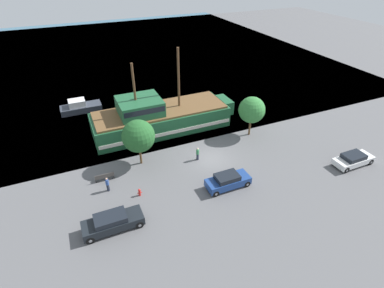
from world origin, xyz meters
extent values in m
plane|color=#5B5B5E|center=(0.00, 0.00, 0.00)|extent=(160.00, 160.00, 0.00)
plane|color=#38667F|center=(0.00, 44.00, 0.00)|extent=(80.00, 80.00, 0.00)
cube|color=#1E5633|center=(-2.84, 8.68, 1.28)|extent=(17.05, 5.79, 2.56)
cube|color=silver|center=(-2.84, 8.68, 0.89)|extent=(16.71, 5.87, 0.45)
cube|color=#1E5633|center=(6.28, 8.68, 1.66)|extent=(1.40, 3.19, 1.79)
cube|color=brown|center=(-2.84, 8.68, 2.68)|extent=(16.37, 5.33, 0.25)
cube|color=#1E5633|center=(-5.40, 8.68, 3.71)|extent=(5.11, 4.64, 1.82)
cube|color=black|center=(-5.40, 8.68, 3.99)|extent=(4.86, 4.70, 0.65)
cylinder|color=#4C331E|center=(-0.28, 8.68, 6.49)|extent=(0.28, 0.28, 7.37)
cylinder|color=#4C331E|center=(-5.83, 8.68, 5.94)|extent=(0.28, 0.28, 6.26)
cube|color=#2D333D|center=(-11.78, 18.16, 0.43)|extent=(5.61, 2.30, 0.86)
cube|color=silver|center=(-12.20, 18.16, 1.32)|extent=(2.24, 1.79, 0.91)
cube|color=black|center=(-11.52, 18.16, 1.32)|extent=(0.12, 1.61, 0.73)
cube|color=black|center=(-11.84, -5.54, 0.63)|extent=(4.97, 1.78, 0.74)
cube|color=black|center=(-11.99, -5.54, 1.24)|extent=(2.58, 1.60, 0.49)
cylinder|color=black|center=(-9.85, -6.35, 0.35)|extent=(0.70, 0.22, 0.70)
cylinder|color=gray|center=(-9.85, -6.35, 0.35)|extent=(0.27, 0.25, 0.27)
cylinder|color=black|center=(-9.85, -4.74, 0.35)|extent=(0.70, 0.22, 0.70)
cylinder|color=gray|center=(-9.85, -4.74, 0.35)|extent=(0.27, 0.25, 0.27)
cylinder|color=black|center=(-13.84, -6.35, 0.35)|extent=(0.70, 0.22, 0.70)
cylinder|color=gray|center=(-13.84, -6.35, 0.35)|extent=(0.27, 0.25, 0.27)
cylinder|color=black|center=(-13.84, -4.74, 0.35)|extent=(0.70, 0.22, 0.70)
cylinder|color=gray|center=(-13.84, -4.74, 0.35)|extent=(0.27, 0.25, 0.27)
cube|color=white|center=(13.59, -7.01, 0.58)|extent=(4.50, 1.75, 0.63)
cube|color=black|center=(13.45, -7.01, 1.13)|extent=(2.34, 1.57, 0.48)
cylinder|color=black|center=(15.35, -7.79, 0.35)|extent=(0.70, 0.22, 0.70)
cylinder|color=gray|center=(15.35, -7.79, 0.35)|extent=(0.26, 0.25, 0.26)
cylinder|color=black|center=(15.35, -6.23, 0.35)|extent=(0.70, 0.22, 0.70)
cylinder|color=gray|center=(15.35, -6.23, 0.35)|extent=(0.26, 0.25, 0.26)
cylinder|color=black|center=(11.82, -7.79, 0.35)|extent=(0.70, 0.22, 0.70)
cylinder|color=gray|center=(11.82, -7.79, 0.35)|extent=(0.26, 0.25, 0.26)
cylinder|color=black|center=(11.82, -6.23, 0.35)|extent=(0.70, 0.22, 0.70)
cylinder|color=gray|center=(11.82, -6.23, 0.35)|extent=(0.26, 0.25, 0.26)
cube|color=navy|center=(-0.55, -4.75, 0.62)|extent=(4.37, 1.71, 0.75)
cube|color=black|center=(-0.68, -4.75, 1.24)|extent=(2.27, 1.54, 0.48)
cylinder|color=black|center=(1.17, -5.52, 0.33)|extent=(0.66, 0.22, 0.66)
cylinder|color=gray|center=(1.17, -5.52, 0.33)|extent=(0.25, 0.25, 0.25)
cylinder|color=black|center=(1.17, -3.98, 0.33)|extent=(0.66, 0.22, 0.66)
cylinder|color=gray|center=(1.17, -3.98, 0.33)|extent=(0.25, 0.25, 0.25)
cylinder|color=black|center=(-2.27, -5.52, 0.33)|extent=(0.66, 0.22, 0.66)
cylinder|color=gray|center=(-2.27, -5.52, 0.33)|extent=(0.25, 0.25, 0.25)
cylinder|color=black|center=(-2.27, -3.98, 0.33)|extent=(0.66, 0.22, 0.66)
cylinder|color=gray|center=(-2.27, -3.98, 0.33)|extent=(0.25, 0.25, 0.25)
cylinder|color=red|center=(-8.80, -2.51, 0.28)|extent=(0.22, 0.22, 0.56)
sphere|color=red|center=(-8.80, -2.51, 0.64)|extent=(0.25, 0.25, 0.25)
cylinder|color=red|center=(-8.96, -2.51, 0.31)|extent=(0.10, 0.09, 0.09)
cylinder|color=red|center=(-8.64, -2.51, 0.31)|extent=(0.10, 0.09, 0.09)
cube|color=#4C4742|center=(-11.43, 1.15, 0.42)|extent=(1.89, 0.45, 0.05)
cube|color=#4C4742|center=(-11.43, 0.96, 0.65)|extent=(1.89, 0.06, 0.40)
cube|color=#2D2D2D|center=(-12.32, 1.15, 0.20)|extent=(0.12, 0.36, 0.40)
cube|color=#2D2D2D|center=(-10.54, 1.15, 0.20)|extent=(0.12, 0.36, 0.40)
cylinder|color=#232838|center=(-1.38, 0.55, 0.37)|extent=(0.27, 0.27, 0.75)
cylinder|color=#337F4C|center=(-1.38, 0.55, 1.04)|extent=(0.32, 0.32, 0.58)
sphere|color=beige|center=(-1.38, 0.55, 1.43)|extent=(0.20, 0.20, 0.20)
cylinder|color=#232838|center=(-11.40, -0.63, 0.38)|extent=(0.27, 0.27, 0.76)
cylinder|color=#2D4C93|center=(-11.40, -0.63, 1.05)|extent=(0.32, 0.32, 0.59)
sphere|color=tan|center=(-11.40, -0.63, 1.45)|extent=(0.21, 0.21, 0.21)
cylinder|color=brown|center=(-7.28, 2.43, 0.98)|extent=(0.24, 0.24, 1.97)
sphere|color=#235B28|center=(-7.28, 2.43, 3.44)|extent=(3.46, 3.46, 3.46)
cylinder|color=brown|center=(6.81, 2.88, 1.03)|extent=(0.24, 0.24, 2.06)
sphere|color=#337A38|center=(6.81, 2.88, 3.42)|extent=(3.20, 3.20, 3.20)
camera|label=1|loc=(-12.74, -23.87, 19.58)|focal=28.00mm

